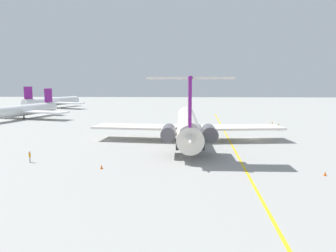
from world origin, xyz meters
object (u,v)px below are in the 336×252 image
Objects in this scene: airliner_far_right at (54,101)px; ground_crew_near_nose at (278,126)px; safety_cone_wingtip at (325,174)px; airliner_mid_right at (22,110)px; main_jetliner at (188,125)px; ground_crew_near_tail at (272,124)px; ground_crew_portside at (30,155)px; safety_cone_nose at (101,167)px.

airliner_far_right reaches higher than ground_crew_near_nose.
safety_cone_wingtip is at bearing -136.97° from ground_crew_near_nose.
airliner_mid_right is 0.99× the size of airliner_far_right.
ground_crew_near_nose is at bearing -55.55° from main_jetliner.
main_jetliner is at bearing 175.23° from ground_crew_near_nose.
main_jetliner reaches higher than ground_crew_near_tail.
main_jetliner reaches higher than ground_crew_portside.
safety_cone_wingtip is at bearing -35.98° from ground_crew_portside.
airliner_far_right is 102.81m from ground_crew_near_tail.
safety_cone_nose is at bearing -132.32° from airliner_far_right.
airliner_mid_right is at bearing 49.18° from safety_cone_wingtip.
ground_crew_near_nose reaches higher than ground_crew_near_tail.
ground_crew_near_tail is at bearing -6.89° from safety_cone_wingtip.
airliner_mid_right is 92.62m from safety_cone_wingtip.
ground_crew_near_nose is at bearing -113.69° from ground_crew_near_tail.
ground_crew_near_tail is (4.76, 0.17, -0.05)m from ground_crew_near_nose.
ground_crew_near_nose is 3.12× the size of safety_cone_wingtip.
airliner_mid_right is 77.29m from ground_crew_near_tail.
safety_cone_wingtip is (-104.87, -76.96, -2.65)m from airliner_far_right.
main_jetliner is 24.46m from safety_cone_nose.
airliner_mid_right is 71.03m from safety_cone_nose.
ground_crew_near_nose is 57.27m from ground_crew_portside.
safety_cone_wingtip is (-60.52, -70.07, -2.54)m from airliner_mid_right.
airliner_far_right is (44.36, 6.88, 0.11)m from airliner_mid_right.
airliner_mid_right is at bearing 34.64° from safety_cone_nose.
safety_cone_nose is 1.00× the size of safety_cone_wingtip.
safety_cone_nose and safety_cone_wingtip have the same top height.
safety_cone_nose is (-102.76, -47.23, -2.65)m from airliner_far_right.
safety_cone_nose is 29.80m from safety_cone_wingtip.
ground_crew_near_tail is at bearing -40.43° from safety_cone_nose.
main_jetliner is at bearing -163.92° from ground_crew_near_tail.
main_jetliner is at bearing 69.33° from airliner_mid_right.
airliner_mid_right is at bearing 124.66° from ground_crew_near_nose.
safety_cone_nose is (-3.19, -11.65, -0.81)m from ground_crew_portside.
airliner_far_right is at bearing 24.68° from safety_cone_nose.
airliner_far_right is at bearing 36.29° from main_jetliner.
main_jetliner is 25.74× the size of ground_crew_portside.
safety_cone_nose is (-41.01, 34.94, -0.76)m from ground_crew_near_tail.
ground_crew_near_nose is 38.74m from safety_cone_wingtip.
ground_crew_portside is (-37.82, 46.59, 0.05)m from ground_crew_near_tail.
ground_crew_near_nose reaches higher than safety_cone_wingtip.
main_jetliner is 80.17× the size of safety_cone_nose.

